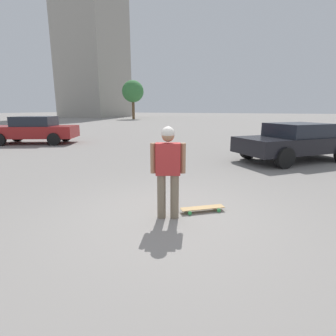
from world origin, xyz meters
TOP-DOWN VIEW (x-y plane):
  - ground_plane at (0.00, 0.00)m, footprint 220.00×220.00m
  - person at (0.00, 0.00)m, footprint 0.35×0.56m
  - skateboard at (-0.51, 0.49)m, footprint 0.65×0.78m
  - car_parked_near at (-6.69, 2.28)m, footprint 4.36×4.39m
  - car_parked_far at (-6.49, -10.80)m, footprint 3.58×4.85m
  - building_block_distant at (-46.98, -38.03)m, footprint 12.69×11.73m
  - tree_distant at (-38.51, -23.19)m, footprint 3.87×3.87m

SIDE VIEW (x-z plane):
  - ground_plane at x=0.00m, z-range 0.00..0.00m
  - skateboard at x=-0.51m, z-range 0.03..0.11m
  - car_parked_near at x=-6.69m, z-range 0.04..1.42m
  - car_parked_far at x=-6.49m, z-range 0.03..1.51m
  - person at x=0.00m, z-range 0.13..1.74m
  - tree_distant at x=-38.51m, z-range 1.45..8.30m
  - building_block_distant at x=-46.98m, z-range 0.00..37.68m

